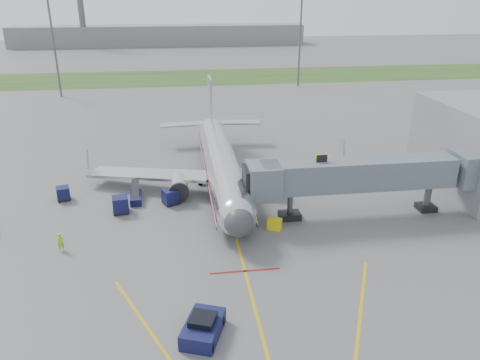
{
  "coord_description": "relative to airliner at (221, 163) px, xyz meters",
  "views": [
    {
      "loc": [
        -5.05,
        -37.12,
        22.03
      ],
      "look_at": [
        1.3,
        8.4,
        3.2
      ],
      "focal_mm": 35.0,
      "sensor_mm": 36.0,
      "label": 1
    }
  ],
  "objects": [
    {
      "name": "jet_bridge",
      "position": [
        12.86,
        -10.25,
        1.82
      ],
      "size": [
        25.3,
        4.0,
        6.9
      ],
      "color": "slate",
      "rests_on": "ground"
    },
    {
      "name": "light_mast_left",
      "position": [
        -30.0,
        54.75,
        8.13
      ],
      "size": [
        2.0,
        0.44,
        20.4
      ],
      "color": "#595B60",
      "rests_on": "ground"
    },
    {
      "name": "baggage_cart_a",
      "position": [
        -11.39,
        -6.39,
        -1.73
      ],
      "size": [
        1.89,
        1.89,
        1.79
      ],
      "color": "#0E0C37",
      "rests_on": "ground"
    },
    {
      "name": "airliner",
      "position": [
        0.0,
        0.0,
        0.0
      ],
      "size": [
        32.1,
        35.67,
        10.25
      ],
      "color": "silver",
      "rests_on": "ground"
    },
    {
      "name": "belt_loader",
      "position": [
        -10.01,
        -3.64,
        -2.18
      ],
      "size": [
        1.42,
        3.86,
        1.86
      ],
      "color": "#0E0C37",
      "rests_on": "ground"
    },
    {
      "name": "baggage_cart_c",
      "position": [
        -6.18,
        -4.95,
        -1.79
      ],
      "size": [
        2.05,
        2.05,
        1.67
      ],
      "color": "#0E0C37",
      "rests_on": "ground"
    },
    {
      "name": "ramp_worker",
      "position": [
        -15.99,
        -13.63,
        -1.79
      ],
      "size": [
        0.71,
        0.56,
        1.7
      ],
      "primitive_type": "imported",
      "rotation": [
        0.0,
        0.0,
        0.27
      ],
      "color": "#98CC18",
      "rests_on": "ground"
    },
    {
      "name": "apron_markings",
      "position": [
        -0.0,
        -22.65,
        -2.64
      ],
      "size": [
        21.52,
        50.0,
        0.01
      ],
      "color": "gold",
      "rests_on": "ground"
    },
    {
      "name": "pushback_tug",
      "position": [
        -4.0,
        -26.65,
        -1.99
      ],
      "size": [
        3.47,
        4.31,
        1.56
      ],
      "color": "#0E0C37",
      "rests_on": "ground"
    },
    {
      "name": "distant_terminal",
      "position": [
        -10.0,
        154.75,
        1.35
      ],
      "size": [
        120.0,
        14.0,
        8.0
      ],
      "primitive_type": "cube",
      "color": "slate",
      "rests_on": "ground"
    },
    {
      "name": "ground",
      "position": [
        -0.0,
        -15.25,
        -2.65
      ],
      "size": [
        400.0,
        400.0,
        0.0
      ],
      "primitive_type": "plane",
      "color": "#565659",
      "rests_on": "ground"
    },
    {
      "name": "grass_strip",
      "position": [
        -0.0,
        74.75,
        -2.64
      ],
      "size": [
        300.0,
        25.0,
        0.01
      ],
      "primitive_type": "cube",
      "color": "#2D4C1E",
      "rests_on": "ground"
    },
    {
      "name": "light_mast_right",
      "position": [
        25.0,
        59.75,
        8.13
      ],
      "size": [
        2.0,
        0.44,
        20.4
      ],
      "color": "#595B60",
      "rests_on": "ground"
    },
    {
      "name": "baggage_cart_b",
      "position": [
        -18.07,
        -2.21,
        -1.86
      ],
      "size": [
        1.75,
        1.75,
        1.54
      ],
      "color": "#0E0C37",
      "rests_on": "ground"
    },
    {
      "name": "ground_power_cart",
      "position": [
        4.0,
        -12.25,
        -2.11
      ],
      "size": [
        1.61,
        1.39,
        1.09
      ],
      "color": "yellow",
      "rests_on": "ground"
    },
    {
      "name": "control_tower",
      "position": [
        -40.0,
        149.75,
        14.68
      ],
      "size": [
        4.0,
        4.0,
        30.0
      ],
      "color": "#595B60",
      "rests_on": "ground"
    }
  ]
}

